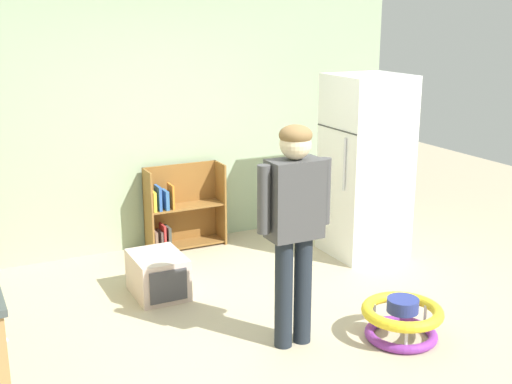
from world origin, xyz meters
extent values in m
plane|color=tan|center=(0.00, 0.00, 0.00)|extent=(12.00, 12.00, 0.00)
cube|color=#9AAE8B|center=(0.00, 2.33, 1.35)|extent=(5.20, 0.06, 2.70)
sphere|color=silver|center=(-1.89, -0.34, 0.56)|extent=(0.04, 0.04, 0.04)
cube|color=white|center=(1.65, 1.18, 0.89)|extent=(0.70, 0.68, 1.78)
cylinder|color=silver|center=(1.29, 1.01, 0.98)|extent=(0.02, 0.02, 0.50)
cube|color=#333333|center=(1.30, 1.18, 1.28)|extent=(0.01, 0.67, 0.01)
cube|color=brown|center=(-0.28, 2.11, 0.42)|extent=(0.02, 0.28, 0.85)
cube|color=brown|center=(0.50, 2.11, 0.42)|extent=(0.02, 0.28, 0.85)
cube|color=brown|center=(0.11, 2.24, 0.42)|extent=(0.80, 0.02, 0.85)
cube|color=brown|center=(0.11, 2.11, 0.03)|extent=(0.76, 0.24, 0.02)
cube|color=brown|center=(0.11, 2.11, 0.43)|extent=(0.76, 0.24, 0.02)
cube|color=brown|center=(-0.24, 2.08, 0.14)|extent=(0.03, 0.17, 0.19)
cube|color=gold|center=(-0.24, 2.08, 0.54)|extent=(0.03, 0.17, 0.20)
cube|color=#4B3B37|center=(-0.18, 2.08, 0.13)|extent=(0.02, 0.17, 0.19)
cube|color=#2D57A2|center=(-0.18, 2.08, 0.57)|extent=(0.03, 0.17, 0.24)
cube|color=#B32C2C|center=(-0.15, 2.08, 0.16)|extent=(0.02, 0.17, 0.24)
cube|color=#326099|center=(-0.11, 2.08, 0.54)|extent=(0.03, 0.17, 0.19)
cube|color=#3D4039|center=(-0.10, 2.08, 0.15)|extent=(0.03, 0.17, 0.22)
cube|color=orange|center=(-0.05, 2.08, 0.57)|extent=(0.02, 0.17, 0.25)
cylinder|color=#1E252F|center=(0.00, -0.18, 0.41)|extent=(0.13, 0.13, 0.82)
cylinder|color=#1E252F|center=(0.16, -0.18, 0.41)|extent=(0.13, 0.13, 0.82)
cube|color=#424243|center=(0.08, -0.18, 1.10)|extent=(0.38, 0.22, 0.56)
cylinder|color=#424243|center=(-0.16, -0.18, 1.13)|extent=(0.09, 0.09, 0.48)
cylinder|color=#424243|center=(0.32, -0.18, 1.13)|extent=(0.09, 0.09, 0.48)
sphere|color=beige|center=(0.08, -0.18, 1.49)|extent=(0.22, 0.22, 0.22)
ellipsoid|color=brown|center=(0.08, -0.18, 1.55)|extent=(0.23, 0.23, 0.14)
torus|color=purple|center=(0.84, -0.48, 0.04)|extent=(0.54, 0.54, 0.07)
torus|color=yellow|center=(0.84, -0.48, 0.22)|extent=(0.60, 0.60, 0.08)
cylinder|color=navy|center=(0.84, -0.48, 0.27)|extent=(0.23, 0.23, 0.10)
cylinder|color=silver|center=(1.06, -0.48, 0.13)|extent=(0.02, 0.02, 0.18)
cylinder|color=silver|center=(0.73, -0.29, 0.13)|extent=(0.02, 0.02, 0.18)
cylinder|color=silver|center=(0.73, -0.67, 0.13)|extent=(0.02, 0.02, 0.18)
cube|color=beige|center=(-0.53, 1.09, 0.18)|extent=(0.42, 0.54, 0.36)
cube|color=#424247|center=(-0.53, 0.82, 0.18)|extent=(0.32, 0.01, 0.27)
camera|label=1|loc=(-2.12, -4.01, 2.36)|focal=46.52mm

